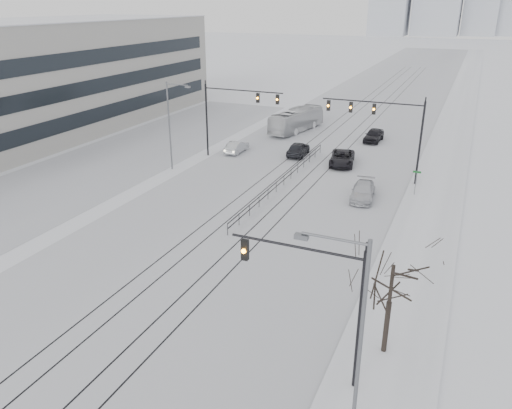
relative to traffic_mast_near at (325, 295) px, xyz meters
name	(u,v)px	position (x,y,z in m)	size (l,w,h in m)	color
ground	(47,397)	(-10.79, -6.00, -4.56)	(500.00, 500.00, 0.00)	silver
road	(356,121)	(-10.79, 54.00, -4.55)	(22.00, 260.00, 0.02)	silver
sidewalk_east	(453,129)	(2.71, 54.00, -4.48)	(5.00, 260.00, 0.16)	white
curb	(435,128)	(0.26, 54.00, -4.50)	(0.10, 260.00, 0.12)	gray
parking_strip	(141,149)	(-30.79, 29.00, -4.55)	(14.00, 60.00, 0.03)	silver
tram_rails	(315,157)	(-10.79, 34.00, -4.54)	(5.30, 180.00, 0.01)	black
office_building	(19,80)	(-48.76, 29.00, 2.50)	(20.20, 62.20, 14.11)	#B4B2AA
traffic_mast_near	(325,295)	(0.00, 0.00, 0.00)	(6.10, 0.37, 7.00)	black
traffic_mast_ne	(385,123)	(-2.64, 29.00, 1.20)	(9.60, 0.37, 8.00)	black
traffic_mast_nw	(230,109)	(-19.31, 30.00, 1.01)	(9.10, 0.37, 8.00)	black
street_light_east	(353,332)	(1.91, -3.00, 0.65)	(2.73, 0.25, 9.00)	#595B60
street_light_west	(171,120)	(-22.99, 24.00, 0.65)	(2.73, 0.25, 9.00)	#595B60
bare_tree	(392,275)	(2.41, 3.00, -0.07)	(4.40, 4.40, 6.10)	black
median_fence	(284,180)	(-10.79, 24.00, -4.04)	(0.06, 24.00, 1.00)	black
street_sign	(416,179)	(1.01, 26.00, -2.96)	(0.70, 0.06, 2.40)	#595B60
sedan_sb_inner	(298,149)	(-12.79, 33.96, -3.78)	(1.85, 4.60, 1.57)	black
sedan_sb_outer	(237,147)	(-19.71, 32.23, -3.89)	(1.43, 4.10, 1.35)	#AAAEB2
sedan_nb_front	(342,158)	(-7.34, 32.53, -3.82)	(2.46, 5.34, 1.48)	black
sedan_nb_right	(363,192)	(-3.12, 23.50, -3.87)	(1.94, 4.78, 1.39)	silver
sedan_nb_far	(374,135)	(-6.14, 43.53, -3.77)	(1.87, 4.64, 1.58)	black
box_truck	(297,120)	(-16.78, 44.78, -3.08)	(2.48, 10.61, 2.96)	silver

